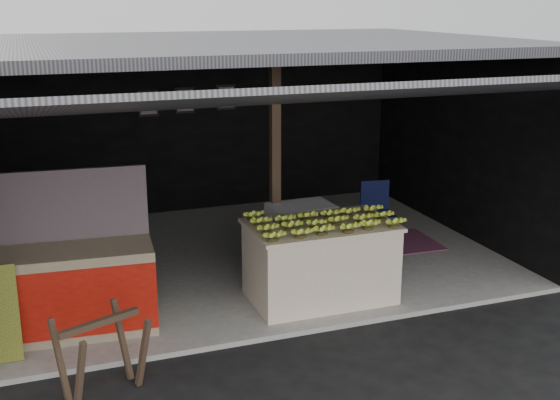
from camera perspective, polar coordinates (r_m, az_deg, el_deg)
name	(u,v)px	position (r m, az deg, el deg)	size (l,w,h in m)	color
ground	(308,335)	(7.77, 2.28, -10.89)	(80.00, 80.00, 0.00)	black
concrete_slab	(241,256)	(9.93, -3.19, -4.60)	(7.00, 5.00, 0.06)	gray
shophouse	(232,107)	(9.70, -3.92, 7.56)	(7.40, 7.29, 3.02)	black
banana_table	(320,261)	(8.34, 3.29, -4.98)	(1.71, 1.05, 0.94)	silver
banana_pile	(321,216)	(8.16, 3.35, -1.29)	(1.58, 0.95, 0.19)	yellow
white_crate	(301,238)	(9.19, 1.71, -3.10)	(0.84, 0.60, 0.90)	white
neighbor_stall	(74,286)	(7.84, -16.37, -6.70)	(1.72, 0.88, 1.72)	#998466
sawhorse	(101,348)	(6.66, -14.31, -11.59)	(0.88, 0.88, 0.76)	#463023
water_barrel	(371,260)	(9.08, 7.43, -4.82)	(0.34, 0.34, 0.50)	navy
plastic_chair	(376,207)	(10.35, 7.84, -0.56)	(0.50, 0.50, 0.91)	#090D34
magenta_rug	(386,244)	(10.43, 8.59, -3.53)	(1.50, 1.00, 0.01)	maroon
picture_frames	(187,100)	(11.68, -7.58, 8.03)	(1.62, 0.04, 0.46)	black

